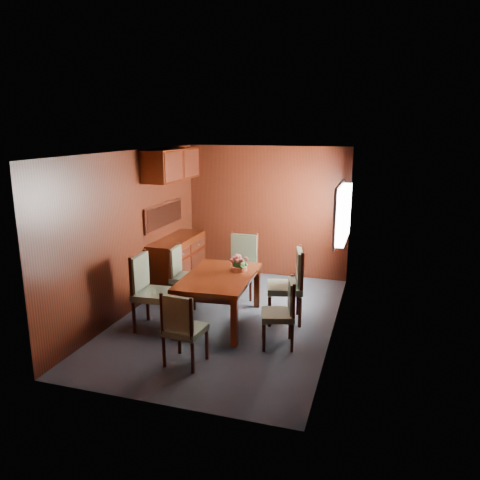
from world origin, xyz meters
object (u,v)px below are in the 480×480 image
(dining_table, at_px, (219,282))
(chair_left_near, at_px, (148,287))
(chair_right_near, at_px, (283,309))
(chair_head, at_px, (182,325))
(flower_centerpiece, at_px, (239,263))
(sideboard, at_px, (178,263))

(dining_table, xyz_separation_m, chair_left_near, (-0.86, -0.47, -0.01))
(dining_table, height_order, chair_right_near, chair_right_near)
(chair_right_near, xyz_separation_m, chair_head, (-1.00, -0.87, 0.01))
(dining_table, distance_m, chair_head, 1.33)
(chair_left_near, distance_m, chair_right_near, 1.89)
(dining_table, xyz_separation_m, flower_centerpiece, (0.21, 0.28, 0.22))
(sideboard, xyz_separation_m, chair_left_near, (0.30, -1.60, 0.14))
(chair_left_near, relative_size, chair_right_near, 1.19)
(flower_centerpiece, bearing_deg, chair_right_near, -42.22)
(dining_table, xyz_separation_m, chair_head, (0.02, -1.33, -0.09))
(sideboard, xyz_separation_m, chair_head, (1.18, -2.45, 0.06))
(flower_centerpiece, bearing_deg, dining_table, -126.26)
(sideboard, relative_size, chair_left_near, 1.32)
(chair_right_near, xyz_separation_m, flower_centerpiece, (-0.82, 0.74, 0.33))
(sideboard, bearing_deg, dining_table, -44.07)
(chair_head, height_order, flower_centerpiece, flower_centerpiece)
(chair_head, distance_m, flower_centerpiece, 1.65)
(chair_left_near, xyz_separation_m, flower_centerpiece, (1.07, 0.75, 0.23))
(chair_left_near, bearing_deg, chair_right_near, 86.69)
(sideboard, xyz_separation_m, flower_centerpiece, (1.37, -0.84, 0.37))
(sideboard, distance_m, chair_right_near, 2.70)
(chair_left_near, height_order, flower_centerpiece, chair_left_near)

